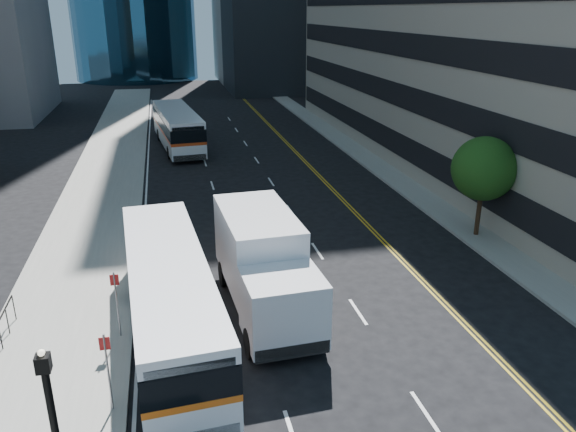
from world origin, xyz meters
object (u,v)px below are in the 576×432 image
Objects in this scene: bus_rear at (177,127)px; bus_front at (169,295)px; box_truck at (264,264)px; street_tree at (484,169)px.

bus_front is at bearing -98.59° from bus_rear.
bus_rear is at bearing 83.06° from bus_front.
box_truck is at bearing 14.66° from bus_front.
street_tree is 27.75m from bus_rear.
bus_rear is at bearing 91.40° from box_truck.
box_truck reaches higher than bus_front.
bus_rear is 1.60× the size of box_truck.
street_tree is at bearing 19.51° from box_truck.
bus_rear reaches higher than bus_front.
box_truck is (3.59, 1.24, 0.26)m from bus_front.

